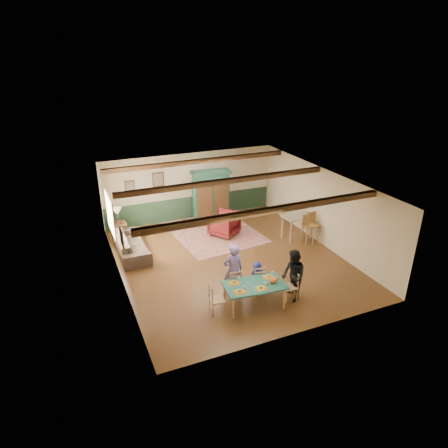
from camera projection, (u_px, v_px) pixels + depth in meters
name	position (u px, v px, depth m)	size (l,w,h in m)	color
floor	(231.00, 260.00, 13.16)	(8.00, 8.00, 0.00)	#4E2E15
wall_back	(190.00, 186.00, 15.99)	(7.00, 0.02, 2.70)	beige
wall_left	(119.00, 242.00, 11.36)	(0.02, 8.00, 2.70)	beige
wall_right	(323.00, 207.00, 13.87)	(0.02, 8.00, 2.70)	beige
ceiling	(231.00, 182.00, 12.07)	(7.00, 8.00, 0.02)	silver
wainscot_back	(191.00, 207.00, 16.33)	(6.95, 0.03, 0.90)	#1F3924
ceiling_beam_front	(268.00, 211.00, 10.17)	(6.95, 0.16, 0.16)	#331F0E
ceiling_beam_mid	(226.00, 181.00, 12.45)	(6.95, 0.16, 0.16)	#331F0E
ceiling_beam_back	(198.00, 161.00, 14.64)	(6.95, 0.16, 0.16)	#331F0E
window_left	(110.00, 215.00, 12.72)	(0.06, 1.60, 1.30)	white
picture_left_wall	(122.00, 238.00, 10.71)	(0.04, 0.42, 0.52)	gray
picture_back_a	(158.00, 179.00, 15.31)	(0.45, 0.04, 0.55)	gray
picture_back_b	(130.00, 187.00, 14.98)	(0.38, 0.04, 0.48)	gray
dining_table	(254.00, 295.00, 10.70)	(1.62, 0.90, 0.68)	#1D5E4E
dining_chair_far_left	(234.00, 282.00, 11.13)	(0.38, 0.40, 0.86)	tan
dining_chair_far_right	(258.00, 278.00, 11.33)	(0.38, 0.40, 0.86)	tan
dining_chair_end_left	(217.00, 299.00, 10.38)	(0.38, 0.40, 0.86)	tan
dining_chair_end_right	(290.00, 286.00, 10.95)	(0.38, 0.40, 0.86)	tan
person_man	(233.00, 270.00, 11.05)	(0.57, 0.37, 1.55)	#7A61A6
person_woman	(293.00, 276.00, 10.84)	(0.72, 0.56, 1.49)	black
person_child	(257.00, 276.00, 11.38)	(0.44, 0.29, 0.91)	navy
cat	(273.00, 281.00, 10.59)	(0.32, 0.13, 0.16)	#CC5924
place_setting_near_left	(240.00, 290.00, 10.21)	(0.36, 0.27, 0.11)	gold
place_setting_near_center	(261.00, 287.00, 10.37)	(0.36, 0.27, 0.11)	gold
place_setting_far_left	(234.00, 281.00, 10.60)	(0.36, 0.27, 0.11)	gold
place_setting_far_right	(269.00, 276.00, 10.87)	(0.36, 0.27, 0.11)	gold
area_rug	(214.00, 232.00, 15.15)	(2.96, 3.52, 0.01)	#C3A78D
armoire	(211.00, 197.00, 15.66)	(1.50, 0.60, 2.13)	#143224
armchair	(224.00, 224.00, 14.84)	(0.94, 0.96, 0.88)	#450D12
sofa	(131.00, 244.00, 13.47)	(2.32, 0.91, 0.68)	#372B22
end_table	(119.00, 231.00, 14.51)	(0.52, 0.52, 0.64)	#331F0E
table_lamp	(117.00, 216.00, 14.26)	(0.32, 0.32, 0.58)	#D9B68C
counter_table	(297.00, 227.00, 14.51)	(1.09, 0.64, 0.91)	beige
bar_stool_left	(308.00, 230.00, 14.13)	(0.37, 0.41, 1.05)	#AF8344
bar_stool_right	(314.00, 228.00, 14.14)	(0.40, 0.44, 1.13)	#AF8344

